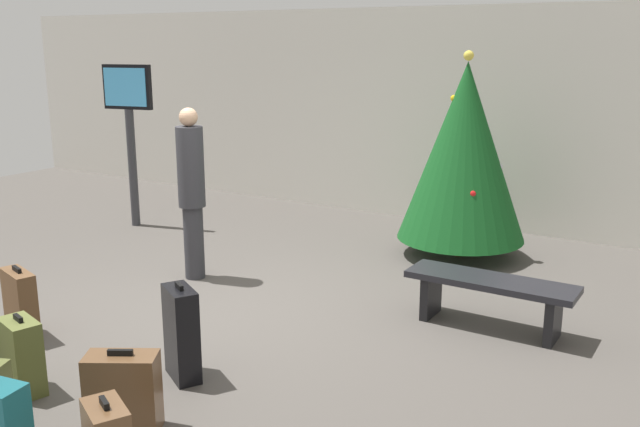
{
  "coord_description": "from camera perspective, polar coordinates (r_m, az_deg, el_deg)",
  "views": [
    {
      "loc": [
        4.32,
        -4.95,
        2.57
      ],
      "look_at": [
        0.76,
        0.81,
        0.9
      ],
      "focal_mm": 39.36,
      "sensor_mm": 36.0,
      "label": 1
    }
  ],
  "objects": [
    {
      "name": "ground_plane",
      "position": [
        7.05,
        -8.82,
        -7.68
      ],
      "size": [
        16.0,
        16.0,
        0.0
      ],
      "primitive_type": "plane",
      "color": "#514C47"
    },
    {
      "name": "back_wall",
      "position": [
        10.45,
        7.22,
        8.0
      ],
      "size": [
        16.0,
        0.2,
        3.04
      ],
      "primitive_type": "cube",
      "color": "beige",
      "rests_on": "ground_plane"
    },
    {
      "name": "holiday_tree",
      "position": [
        8.53,
        11.62,
        4.92
      ],
      "size": [
        1.53,
        1.53,
        2.47
      ],
      "color": "#4C3319",
      "rests_on": "ground_plane"
    },
    {
      "name": "flight_info_kiosk",
      "position": [
        10.13,
        -15.25,
        7.49
      ],
      "size": [
        0.73,
        0.24,
        2.26
      ],
      "color": "#333338",
      "rests_on": "ground_plane"
    },
    {
      "name": "waiting_bench",
      "position": [
        6.59,
        13.68,
        -6.13
      ],
      "size": [
        1.53,
        0.44,
        0.48
      ],
      "color": "black",
      "rests_on": "ground_plane"
    },
    {
      "name": "traveller_0",
      "position": [
        7.72,
        -10.4,
        2.01
      ],
      "size": [
        0.39,
        0.39,
        1.89
      ],
      "color": "#333338",
      "rests_on": "ground_plane"
    },
    {
      "name": "suitcase_0",
      "position": [
        6.78,
        -23.17,
        -6.8
      ],
      "size": [
        0.47,
        0.28,
        0.65
      ],
      "color": "brown",
      "rests_on": "ground_plane"
    },
    {
      "name": "suitcase_2",
      "position": [
        5.02,
        -15.71,
        -13.87
      ],
      "size": [
        0.53,
        0.44,
        0.59
      ],
      "color": "brown",
      "rests_on": "ground_plane"
    },
    {
      "name": "suitcase_3",
      "position": [
        5.6,
        -11.19,
        -9.54
      ],
      "size": [
        0.42,
        0.35,
        0.78
      ],
      "color": "black",
      "rests_on": "ground_plane"
    },
    {
      "name": "suitcase_4",
      "position": [
        5.76,
        -23.05,
        -10.65
      ],
      "size": [
        0.4,
        0.3,
        0.61
      ],
      "color": "#59602D",
      "rests_on": "ground_plane"
    }
  ]
}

